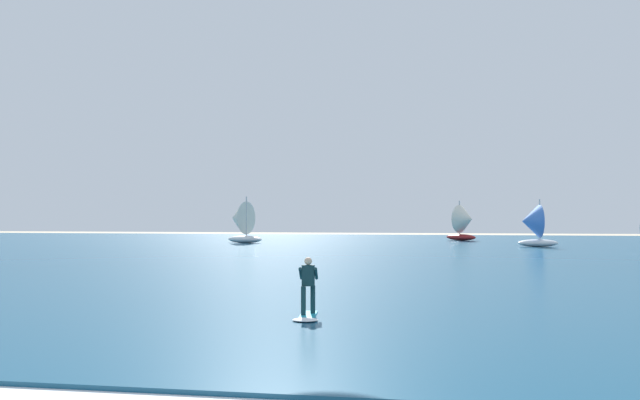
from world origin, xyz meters
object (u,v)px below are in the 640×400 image
kitesurfer (308,296)px  sailboat_far_right (532,225)px  sailboat_far_left (465,222)px  sailboat_mid_left (240,222)px

kitesurfer → sailboat_far_right: size_ratio=0.45×
sailboat_far_right → sailboat_far_left: sailboat_far_left is taller
sailboat_far_right → sailboat_far_left: bearing=110.0°
kitesurfer → sailboat_far_left: 59.85m
sailboat_far_right → sailboat_far_left: 15.67m
kitesurfer → sailboat_far_right: (12.62, 44.66, 1.41)m
sailboat_far_left → sailboat_mid_left: (-23.84, -10.70, 0.12)m
sailboat_far_left → sailboat_mid_left: sailboat_mid_left is taller
sailboat_far_right → sailboat_mid_left: size_ratio=0.90×
sailboat_far_right → sailboat_far_left: size_ratio=0.95×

